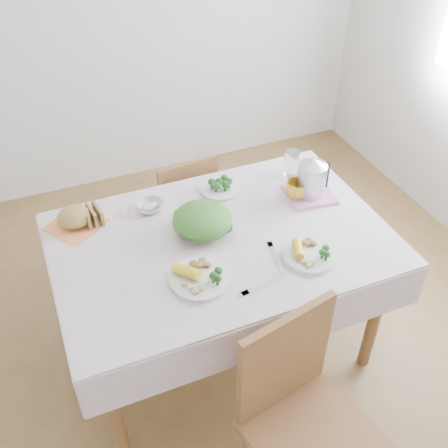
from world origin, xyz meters
name	(u,v)px	position (x,y,z in m)	size (l,w,h in m)	color
floor	(222,344)	(0.00, 0.00, 0.00)	(3.60, 3.60, 0.00)	brown
dining_table	(222,296)	(0.00, 0.00, 0.38)	(1.40, 0.90, 0.75)	brown
tablecloth	(222,239)	(0.00, 0.00, 0.76)	(1.50, 1.00, 0.01)	silver
chair_near	(313,437)	(0.01, -0.86, 0.47)	(0.43, 0.43, 0.95)	brown
chair_far	(178,199)	(0.02, 0.74, 0.47)	(0.37, 0.37, 0.81)	brown
salad_bowl	(203,226)	(-0.06, 0.07, 0.79)	(0.26, 0.26, 0.06)	white
dinner_plate_left	(200,279)	(-0.18, -0.22, 0.77)	(0.26, 0.26, 0.02)	white
dinner_plate_right	(309,255)	(0.30, -0.26, 0.77)	(0.23, 0.23, 0.02)	white
broccoli_plate	(219,189)	(0.13, 0.34, 0.77)	(0.20, 0.20, 0.02)	beige
napkin	(76,225)	(-0.59, 0.34, 0.76)	(0.22, 0.22, 0.00)	#FF8F4E
bread_loaf	(74,216)	(-0.59, 0.34, 0.82)	(0.15, 0.15, 0.09)	olive
fruit_bowl	(151,206)	(-0.24, 0.32, 0.78)	(0.13, 0.13, 0.04)	white
yellow_mug	(297,189)	(0.46, 0.14, 0.81)	(0.11, 0.11, 0.09)	yellow
glass_tumbler	(291,164)	(0.53, 0.33, 0.83)	(0.08, 0.08, 0.14)	white
pink_tray	(310,194)	(0.53, 0.13, 0.77)	(0.22, 0.22, 0.02)	pink
electric_kettle	(312,175)	(0.53, 0.13, 0.88)	(0.14, 0.14, 0.20)	#B2B5BA
fork_right	(276,257)	(0.17, -0.21, 0.76)	(0.02, 0.20, 0.00)	silver
knife	(264,285)	(0.04, -0.34, 0.76)	(0.02, 0.21, 0.00)	silver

